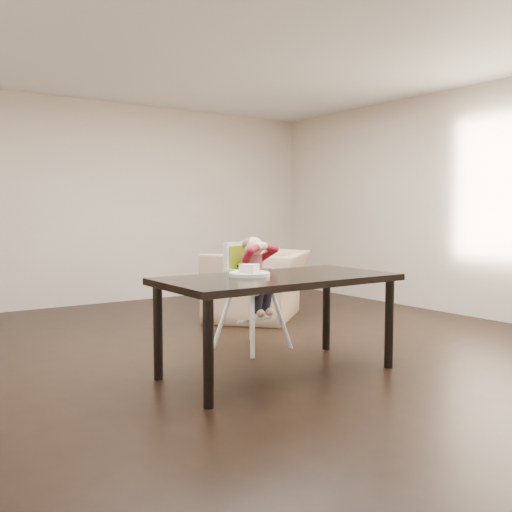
# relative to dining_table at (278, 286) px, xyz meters

# --- Properties ---
(ground) EXTENTS (7.00, 7.00, 0.00)m
(ground) POSITION_rel_dining_table_xyz_m (0.30, 0.54, -0.67)
(ground) COLOR black
(ground) RESTS_ON ground
(room_walls) EXTENTS (6.02, 7.02, 2.71)m
(room_walls) POSITION_rel_dining_table_xyz_m (0.30, 0.54, 1.18)
(room_walls) COLOR beige
(room_walls) RESTS_ON ground
(dining_table) EXTENTS (1.80, 0.90, 0.75)m
(dining_table) POSITION_rel_dining_table_xyz_m (0.00, 0.00, 0.00)
(dining_table) COLOR black
(dining_table) RESTS_ON ground
(high_chair) EXTENTS (0.50, 0.50, 1.01)m
(high_chair) POSITION_rel_dining_table_xyz_m (0.28, 0.79, 0.04)
(high_chair) COLOR white
(high_chair) RESTS_ON ground
(plate) EXTENTS (0.36, 0.36, 0.09)m
(plate) POSITION_rel_dining_table_xyz_m (-0.18, 0.11, 0.11)
(plate) COLOR white
(plate) RESTS_ON dining_table
(armchair) EXTENTS (1.41, 1.37, 1.04)m
(armchair) POSITION_rel_dining_table_xyz_m (1.18, 1.96, -0.15)
(armchair) COLOR tan
(armchair) RESTS_ON ground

